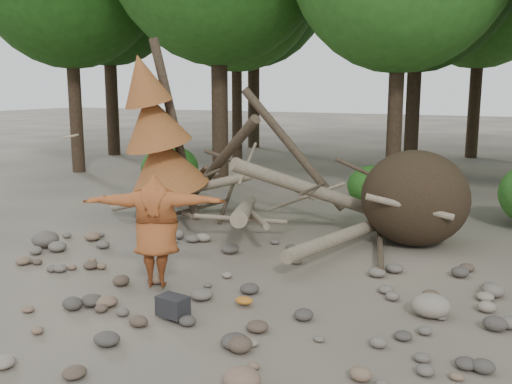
% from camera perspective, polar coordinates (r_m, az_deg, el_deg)
% --- Properties ---
extents(ground, '(120.00, 120.00, 0.00)m').
position_cam_1_polar(ground, '(9.39, -6.15, -9.77)').
color(ground, '#514C44').
rests_on(ground, ground).
extents(deadfall_pile, '(8.55, 5.24, 3.30)m').
position_cam_1_polar(deadfall_pile, '(12.17, 12.85, -0.60)').
color(deadfall_pile, '#332619').
rests_on(deadfall_pile, ground).
extents(dead_conifer, '(2.06, 2.16, 4.35)m').
position_cam_1_polar(dead_conifer, '(13.40, -9.82, 5.52)').
color(dead_conifer, '#4C3F30').
rests_on(dead_conifer, ground).
extents(bush_left, '(1.80, 1.80, 1.44)m').
position_cam_1_polar(bush_left, '(18.03, -8.62, 2.37)').
color(bush_left, '#205416').
rests_on(bush_left, ground).
extents(bush_mid, '(1.40, 1.40, 1.12)m').
position_cam_1_polar(bush_mid, '(15.94, 11.60, 0.61)').
color(bush_mid, '#2A6A1E').
rests_on(bush_mid, ground).
extents(frisbee_thrower, '(3.30, 1.48, 2.36)m').
position_cam_1_polar(frisbee_thrower, '(9.19, -9.98, -3.85)').
color(frisbee_thrower, '#994A22').
rests_on(frisbee_thrower, ground).
extents(backpack, '(0.46, 0.34, 0.28)m').
position_cam_1_polar(backpack, '(8.29, -8.31, -11.59)').
color(backpack, black).
rests_on(backpack, ground).
extents(cloth_green, '(0.40, 0.33, 0.15)m').
position_cam_1_polar(cloth_green, '(8.65, -8.17, -11.10)').
color(cloth_green, '#2C6C2B').
rests_on(cloth_green, ground).
extents(cloth_orange, '(0.28, 0.23, 0.10)m').
position_cam_1_polar(cloth_orange, '(8.68, -1.18, -11.09)').
color(cloth_orange, '#B1651E').
rests_on(cloth_orange, ground).
extents(boulder_front_right, '(0.43, 0.38, 0.26)m').
position_cam_1_polar(boulder_front_right, '(6.49, -1.41, -18.24)').
color(boulder_front_right, '#826251').
rests_on(boulder_front_right, ground).
extents(boulder_mid_right, '(0.56, 0.50, 0.33)m').
position_cam_1_polar(boulder_mid_right, '(8.66, 17.10, -10.80)').
color(boulder_mid_right, gray).
rests_on(boulder_mid_right, ground).
extents(boulder_mid_left, '(0.57, 0.51, 0.34)m').
position_cam_1_polar(boulder_mid_left, '(12.46, -20.33, -4.44)').
color(boulder_mid_left, '#5C544D').
rests_on(boulder_mid_left, ground).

